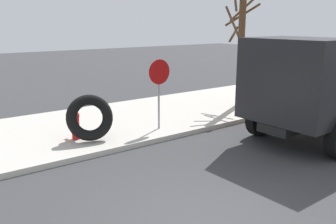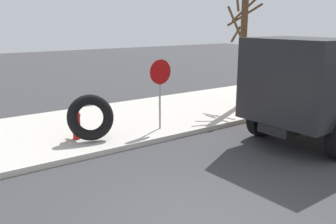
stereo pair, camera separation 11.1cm
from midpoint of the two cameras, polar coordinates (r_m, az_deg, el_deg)
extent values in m
cube|color=#BCB7AD|center=(11.82, -16.85, -3.05)|extent=(36.00, 5.00, 0.15)
cylinder|color=red|center=(10.69, -14.57, -2.52)|extent=(0.23, 0.23, 0.62)
sphere|color=red|center=(10.59, -14.69, -0.58)|extent=(0.26, 0.26, 0.26)
cylinder|color=red|center=(10.49, -14.16, -2.40)|extent=(0.10, 0.18, 0.10)
cylinder|color=red|center=(10.85, -15.01, -1.90)|extent=(0.10, 0.18, 0.10)
cylinder|color=red|center=(10.51, -14.14, -2.78)|extent=(0.12, 0.18, 0.12)
torus|color=black|center=(10.37, -12.47, -0.87)|extent=(1.44, 1.03, 1.33)
cylinder|color=gray|center=(11.21, -1.75, 2.76)|extent=(0.06, 0.06, 2.17)
cylinder|color=red|center=(11.06, -1.66, 6.30)|extent=(0.76, 0.02, 0.76)
cube|color=black|center=(10.33, 19.26, 4.78)|extent=(2.04, 2.54, 2.20)
cylinder|color=black|center=(11.47, 14.07, -0.91)|extent=(1.11, 0.32, 1.10)
cylinder|color=#4C3823|center=(14.51, 11.13, 9.55)|extent=(0.26, 0.26, 4.43)
cylinder|color=#4C3823|center=(14.62, 10.04, 11.92)|extent=(0.71, 0.30, 0.60)
cylinder|color=#4C3823|center=(14.19, 9.94, 13.60)|extent=(0.21, 0.96, 1.25)
cylinder|color=#4C3823|center=(14.99, 11.58, 15.64)|extent=(0.74, 0.91, 1.04)
cylinder|color=#4C3823|center=(15.14, 11.40, 14.71)|extent=(0.98, 1.08, 0.90)
camera|label=1|loc=(0.06, -90.36, -0.09)|focal=38.87mm
camera|label=2|loc=(0.06, 89.64, 0.09)|focal=38.87mm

